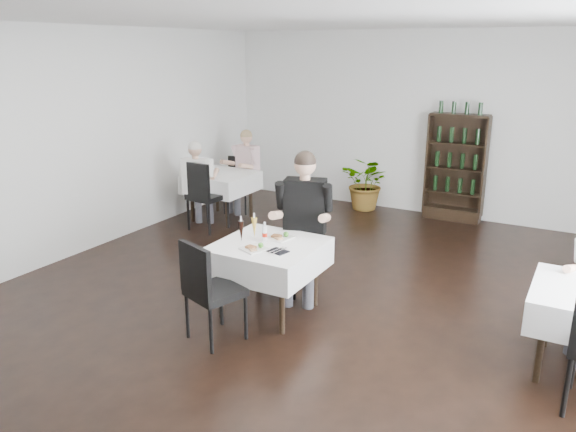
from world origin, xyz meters
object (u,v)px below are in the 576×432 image
object	(u,v)px
wine_shelf	(455,169)
diner_main	(303,214)
potted_tree	(367,183)
main_table	(269,257)

from	to	relation	value
wine_shelf	diner_main	distance (m)	3.85
potted_tree	wine_shelf	bearing A→B (deg)	4.90
potted_tree	main_table	bearing A→B (deg)	-82.69
main_table	potted_tree	world-z (taller)	potted_tree
wine_shelf	main_table	bearing A→B (deg)	-101.78
main_table	diner_main	size ratio (longest dim) A/B	0.62
potted_tree	diner_main	xyz separation A→B (m)	(0.66, -3.64, 0.49)
main_table	diner_main	distance (m)	0.65
potted_tree	diner_main	distance (m)	3.74
potted_tree	diner_main	size ratio (longest dim) A/B	0.57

